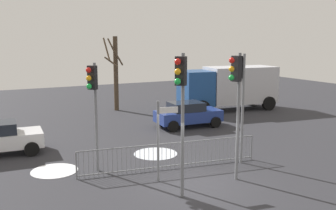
{
  "coord_description": "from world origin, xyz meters",
  "views": [
    {
      "loc": [
        -6.84,
        -11.36,
        5.19
      ],
      "look_at": [
        0.64,
        3.32,
        2.3
      ],
      "focal_mm": 41.28,
      "sensor_mm": 36.0,
      "label": 1
    }
  ],
  "objects_px": {
    "traffic_light_mid_right": "(93,93)",
    "traffic_light_foreground_left": "(240,84)",
    "delivery_truck": "(229,86)",
    "traffic_light_rear_right": "(236,88)",
    "car_blue_trailing": "(188,114)",
    "bare_tree_left": "(115,71)",
    "traffic_light_foreground_right": "(181,94)",
    "direction_sign_post": "(160,137)"
  },
  "relations": [
    {
      "from": "traffic_light_mid_right",
      "to": "traffic_light_foreground_left",
      "type": "bearing_deg",
      "value": -147.31
    },
    {
      "from": "traffic_light_mid_right",
      "to": "delivery_truck",
      "type": "height_order",
      "value": "traffic_light_mid_right"
    },
    {
      "from": "traffic_light_rear_right",
      "to": "car_blue_trailing",
      "type": "bearing_deg",
      "value": -30.25
    },
    {
      "from": "traffic_light_rear_right",
      "to": "delivery_truck",
      "type": "relative_size",
      "value": 0.64
    },
    {
      "from": "traffic_light_mid_right",
      "to": "car_blue_trailing",
      "type": "xyz_separation_m",
      "value": [
        7.08,
        5.12,
        -2.35
      ]
    },
    {
      "from": "traffic_light_rear_right",
      "to": "bare_tree_left",
      "type": "xyz_separation_m",
      "value": [
        0.8,
        15.15,
        -0.6
      ]
    },
    {
      "from": "car_blue_trailing",
      "to": "traffic_light_foreground_right",
      "type": "bearing_deg",
      "value": -117.42
    },
    {
      "from": "traffic_light_foreground_left",
      "to": "direction_sign_post",
      "type": "xyz_separation_m",
      "value": [
        -3.86,
        -0.46,
        -1.66
      ]
    },
    {
      "from": "traffic_light_mid_right",
      "to": "bare_tree_left",
      "type": "distance_m",
      "value": 13.02
    },
    {
      "from": "traffic_light_rear_right",
      "to": "traffic_light_foreground_right",
      "type": "bearing_deg",
      "value": 90.1
    },
    {
      "from": "traffic_light_foreground_right",
      "to": "traffic_light_mid_right",
      "type": "xyz_separation_m",
      "value": [
        -1.75,
        3.68,
        -0.33
      ]
    },
    {
      "from": "traffic_light_rear_right",
      "to": "delivery_truck",
      "type": "xyz_separation_m",
      "value": [
        8.17,
        11.67,
        -1.67
      ]
    },
    {
      "from": "traffic_light_rear_right",
      "to": "delivery_truck",
      "type": "height_order",
      "value": "traffic_light_rear_right"
    },
    {
      "from": "delivery_truck",
      "to": "bare_tree_left",
      "type": "xyz_separation_m",
      "value": [
        -7.36,
        3.48,
        1.08
      ]
    },
    {
      "from": "traffic_light_mid_right",
      "to": "bare_tree_left",
      "type": "height_order",
      "value": "bare_tree_left"
    },
    {
      "from": "traffic_light_foreground_left",
      "to": "direction_sign_post",
      "type": "relative_size",
      "value": 1.53
    },
    {
      "from": "traffic_light_foreground_right",
      "to": "traffic_light_rear_right",
      "type": "height_order",
      "value": "traffic_light_foreground_right"
    },
    {
      "from": "traffic_light_rear_right",
      "to": "traffic_light_mid_right",
      "type": "distance_m",
      "value": 5.32
    },
    {
      "from": "traffic_light_foreground_left",
      "to": "direction_sign_post",
      "type": "bearing_deg",
      "value": 151.86
    },
    {
      "from": "direction_sign_post",
      "to": "bare_tree_left",
      "type": "distance_m",
      "value": 14.41
    },
    {
      "from": "traffic_light_foreground_right",
      "to": "traffic_light_rear_right",
      "type": "bearing_deg",
      "value": -116.33
    },
    {
      "from": "traffic_light_foreground_right",
      "to": "traffic_light_mid_right",
      "type": "distance_m",
      "value": 4.09
    },
    {
      "from": "traffic_light_foreground_left",
      "to": "delivery_truck",
      "type": "relative_size",
      "value": 0.63
    },
    {
      "from": "traffic_light_rear_right",
      "to": "direction_sign_post",
      "type": "distance_m",
      "value": 3.22
    },
    {
      "from": "car_blue_trailing",
      "to": "bare_tree_left",
      "type": "height_order",
      "value": "bare_tree_left"
    },
    {
      "from": "traffic_light_rear_right",
      "to": "bare_tree_left",
      "type": "bearing_deg",
      "value": -14.56
    },
    {
      "from": "traffic_light_rear_right",
      "to": "direction_sign_post",
      "type": "xyz_separation_m",
      "value": [
        -2.45,
        1.16,
        -1.74
      ]
    },
    {
      "from": "direction_sign_post",
      "to": "delivery_truck",
      "type": "height_order",
      "value": "delivery_truck"
    },
    {
      "from": "traffic_light_foreground_left",
      "to": "traffic_light_mid_right",
      "type": "relative_size",
      "value": 1.07
    },
    {
      "from": "traffic_light_foreground_right",
      "to": "bare_tree_left",
      "type": "bearing_deg",
      "value": -49.91
    },
    {
      "from": "bare_tree_left",
      "to": "traffic_light_mid_right",
      "type": "bearing_deg",
      "value": -112.95
    },
    {
      "from": "traffic_light_foreground_left",
      "to": "bare_tree_left",
      "type": "xyz_separation_m",
      "value": [
        -0.6,
        13.53,
        -0.52
      ]
    },
    {
      "from": "traffic_light_mid_right",
      "to": "delivery_truck",
      "type": "bearing_deg",
      "value": -97.64
    },
    {
      "from": "traffic_light_foreground_left",
      "to": "direction_sign_post",
      "type": "distance_m",
      "value": 4.22
    },
    {
      "from": "traffic_light_rear_right",
      "to": "bare_tree_left",
      "type": "height_order",
      "value": "bare_tree_left"
    },
    {
      "from": "traffic_light_foreground_right",
      "to": "bare_tree_left",
      "type": "relative_size",
      "value": 0.9
    },
    {
      "from": "traffic_light_foreground_right",
      "to": "delivery_truck",
      "type": "relative_size",
      "value": 0.65
    },
    {
      "from": "traffic_light_foreground_right",
      "to": "direction_sign_post",
      "type": "height_order",
      "value": "traffic_light_foreground_right"
    },
    {
      "from": "traffic_light_foreground_right",
      "to": "traffic_light_rear_right",
      "type": "relative_size",
      "value": 1.01
    },
    {
      "from": "delivery_truck",
      "to": "traffic_light_foreground_right",
      "type": "bearing_deg",
      "value": 55.68
    },
    {
      "from": "traffic_light_mid_right",
      "to": "car_blue_trailing",
      "type": "distance_m",
      "value": 9.05
    },
    {
      "from": "traffic_light_rear_right",
      "to": "traffic_light_foreground_left",
      "type": "relative_size",
      "value": 1.02
    }
  ]
}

